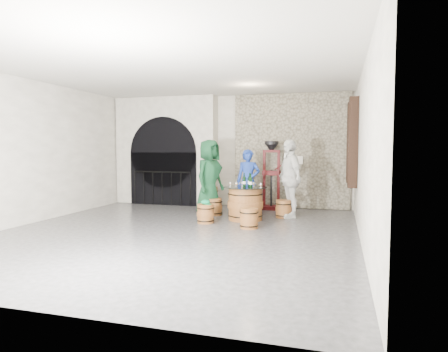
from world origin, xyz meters
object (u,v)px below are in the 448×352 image
(barrel_stool_far, at_px, (248,205))
(wine_bottle_left, at_px, (244,181))
(person_green, at_px, (209,177))
(corking_press, at_px, (271,170))
(barrel_stool_left, at_px, (214,207))
(wine_bottle_center, at_px, (251,182))
(barrel_stool_near_left, at_px, (205,214))
(barrel_stool_right, at_px, (284,209))
(person_white, at_px, (290,178))
(wine_bottle_right, at_px, (250,181))
(side_barrel, at_px, (210,198))
(person_blue, at_px, (248,181))
(barrel_stool_near_right, at_px, (249,218))
(barrel_table, at_px, (245,204))

(barrel_stool_far, relative_size, wine_bottle_left, 1.31)
(person_green, xyz_separation_m, corking_press, (1.37, 1.26, 0.14))
(barrel_stool_left, distance_m, wine_bottle_center, 1.37)
(barrel_stool_near_left, xyz_separation_m, person_green, (-0.28, 1.14, 0.74))
(barrel_stool_right, height_order, wine_bottle_center, wine_bottle_center)
(wine_bottle_left, height_order, corking_press, corking_press)
(barrel_stool_near_left, relative_size, person_white, 0.22)
(barrel_stool_left, height_order, barrel_stool_right, same)
(barrel_stool_left, height_order, wine_bottle_right, wine_bottle_right)
(side_barrel, bearing_deg, person_blue, -11.91)
(barrel_stool_far, bearing_deg, barrel_stool_near_right, -76.62)
(barrel_stool_near_right, height_order, wine_bottle_left, wine_bottle_left)
(barrel_stool_left, distance_m, wine_bottle_right, 1.26)
(barrel_stool_left, xyz_separation_m, barrel_stool_right, (1.72, 0.12, 0.00))
(barrel_stool_near_right, bearing_deg, wine_bottle_center, 100.36)
(wine_bottle_right, height_order, side_barrel, wine_bottle_right)
(barrel_stool_far, relative_size, barrel_stool_right, 1.00)
(barrel_stool_near_left, distance_m, wine_bottle_right, 1.30)
(barrel_table, bearing_deg, wine_bottle_right, 31.15)
(person_blue, bearing_deg, barrel_table, -90.97)
(barrel_stool_near_right, height_order, wine_bottle_center, wine_bottle_center)
(wine_bottle_left, bearing_deg, barrel_stool_left, 152.26)
(barrel_table, distance_m, wine_bottle_center, 0.56)
(wine_bottle_right, height_order, corking_press, corking_press)
(barrel_stool_right, xyz_separation_m, wine_bottle_left, (-0.84, -0.58, 0.70))
(wine_bottle_center, bearing_deg, barrel_stool_near_right, -79.64)
(barrel_stool_far, relative_size, barrel_stool_near_right, 1.00)
(wine_bottle_left, bearing_deg, corking_press, 79.34)
(barrel_table, height_order, wine_bottle_left, wine_bottle_left)
(wine_bottle_center, bearing_deg, barrel_stool_left, 152.32)
(barrel_stool_left, bearing_deg, person_blue, 38.39)
(wine_bottle_right, bearing_deg, barrel_stool_left, 158.87)
(barrel_stool_near_right, xyz_separation_m, wine_bottle_center, (-0.15, 0.83, 0.70))
(barrel_stool_near_left, distance_m, wine_bottle_center, 1.26)
(wine_bottle_right, xyz_separation_m, corking_press, (0.23, 1.71, 0.18))
(barrel_stool_right, bearing_deg, barrel_stool_near_right, -109.11)
(person_blue, relative_size, person_white, 0.87)
(barrel_stool_left, height_order, barrel_stool_near_right, same)
(barrel_stool_far, height_order, wine_bottle_center, wine_bottle_center)
(barrel_stool_near_right, bearing_deg, barrel_stool_right, 70.89)
(person_green, relative_size, person_white, 1.00)
(person_blue, distance_m, side_barrel, 1.26)
(person_blue, bearing_deg, wine_bottle_left, -92.21)
(barrel_stool_near_left, distance_m, corking_press, 2.77)
(barrel_stool_far, height_order, barrel_stool_near_right, same)
(barrel_table, height_order, person_blue, person_blue)
(wine_bottle_left, xyz_separation_m, wine_bottle_center, (0.17, -0.09, 0.00))
(barrel_table, xyz_separation_m, barrel_stool_far, (-0.15, 0.98, -0.17))
(barrel_stool_right, xyz_separation_m, wine_bottle_right, (-0.74, -0.50, 0.70))
(barrel_table, xyz_separation_m, barrel_stool_left, (-0.89, 0.43, -0.17))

